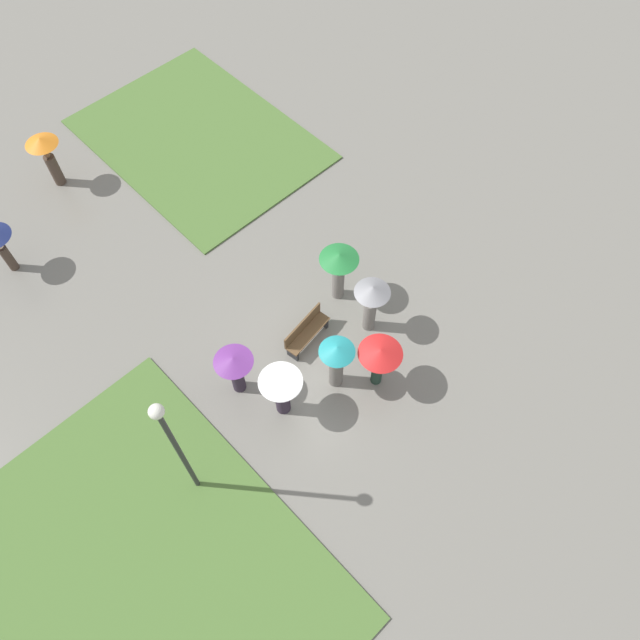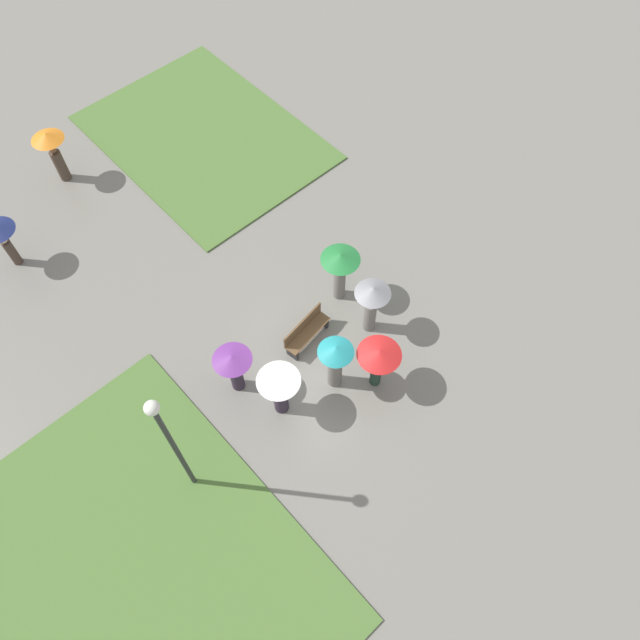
{
  "view_description": "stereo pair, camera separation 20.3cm",
  "coord_description": "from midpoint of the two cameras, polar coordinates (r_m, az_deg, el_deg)",
  "views": [
    {
      "loc": [
        -5.39,
        -5.63,
        15.66
      ],
      "look_at": [
        0.72,
        0.74,
        1.06
      ],
      "focal_mm": 35.0,
      "sensor_mm": 36.0,
      "label": 1
    },
    {
      "loc": [
        -5.25,
        -5.77,
        15.66
      ],
      "look_at": [
        0.72,
        0.74,
        1.06
      ],
      "focal_mm": 35.0,
      "sensor_mm": 36.0,
      "label": 2
    }
  ],
  "objects": [
    {
      "name": "crowd_person_white",
      "position": [
        15.88,
        -3.94,
        -6.16
      ],
      "size": [
        1.13,
        1.13,
        1.86
      ],
      "rotation": [
        0.0,
        0.0,
        5.71
      ],
      "color": "#2D2333",
      "rests_on": "ground_plane"
    },
    {
      "name": "crowd_person_teal",
      "position": [
        16.24,
        1.17,
        -3.64
      ],
      "size": [
        0.95,
        0.95,
        1.94
      ],
      "rotation": [
        0.0,
        0.0,
        4.0
      ],
      "color": "slate",
      "rests_on": "ground_plane"
    },
    {
      "name": "crowd_person_green",
      "position": [
        17.63,
        1.4,
        4.92
      ],
      "size": [
        1.13,
        1.13,
        1.98
      ],
      "rotation": [
        0.0,
        0.0,
        3.64
      ],
      "color": "slate",
      "rests_on": "ground_plane"
    },
    {
      "name": "lamp_post",
      "position": [
        13.77,
        -13.66,
        -10.76
      ],
      "size": [
        0.32,
        0.32,
        4.87
      ],
      "color": "#2D2D30",
      "rests_on": "ground_plane"
    },
    {
      "name": "park_bench",
      "position": [
        17.58,
        -1.64,
        -1.03
      ],
      "size": [
        1.6,
        0.64,
        0.9
      ],
      "rotation": [
        0.0,
        0.0,
        0.15
      ],
      "color": "brown",
      "rests_on": "ground_plane"
    },
    {
      "name": "lawn_patch_far",
      "position": [
        23.5,
        -11.27,
        15.92
      ],
      "size": [
        6.1,
        8.37,
        0.06
      ],
      "color": "#4C7033",
      "rests_on": "ground_plane"
    },
    {
      "name": "lawn_patch_near",
      "position": [
        16.52,
        -19.72,
        -23.95
      ],
      "size": [
        9.37,
        9.29,
        0.06
      ],
      "color": "#4C7033",
      "rests_on": "ground_plane"
    },
    {
      "name": "crowd_person_grey",
      "position": [
        17.07,
        4.38,
        1.87
      ],
      "size": [
        1.0,
        1.0,
        2.0
      ],
      "rotation": [
        0.0,
        0.0,
        2.53
      ],
      "color": "slate",
      "rests_on": "ground_plane"
    },
    {
      "name": "ground_plane",
      "position": [
        17.5,
        -0.36,
        -4.68
      ],
      "size": [
        90.0,
        90.0,
        0.0
      ],
      "primitive_type": "plane",
      "color": "slate"
    },
    {
      "name": "crowd_person_purple",
      "position": [
        16.38,
        -8.14,
        -4.31
      ],
      "size": [
        1.05,
        1.05,
        1.71
      ],
      "rotation": [
        0.0,
        0.0,
        4.66
      ],
      "color": "#2D2333",
      "rests_on": "ground_plane"
    },
    {
      "name": "lone_walker_far_path",
      "position": [
        22.51,
        -24.01,
        13.84
      ],
      "size": [
        1.05,
        1.05,
        1.95
      ],
      "rotation": [
        0.0,
        0.0,
        1.32
      ],
      "color": "#47382D",
      "rests_on": "ground_plane"
    },
    {
      "name": "crowd_person_red",
      "position": [
        16.23,
        5.11,
        -3.43
      ],
      "size": [
        1.18,
        1.18,
        1.75
      ],
      "rotation": [
        0.0,
        0.0,
        2.6
      ],
      "color": "#1E3328",
      "rests_on": "ground_plane"
    }
  ]
}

